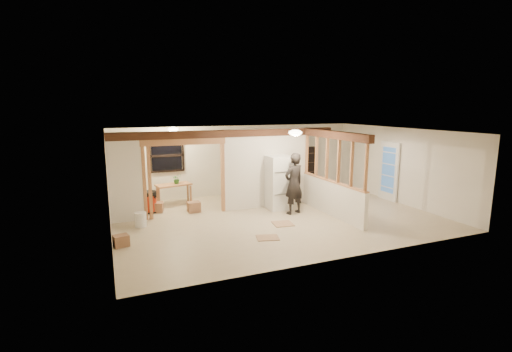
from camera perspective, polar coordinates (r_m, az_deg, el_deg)
name	(u,v)px	position (r m, az deg, el deg)	size (l,w,h in m)	color
floor	(276,217)	(10.91, 3.17, -6.33)	(9.00, 6.50, 0.01)	#BDAD8D
ceiling	(277,131)	(10.45, 3.31, 6.91)	(9.00, 6.50, 0.01)	white
wall_back	(239,160)	(13.58, -2.65, 2.47)	(9.00, 0.01, 2.50)	white
wall_front	(344,201)	(7.87, 13.44, -3.83)	(9.00, 0.01, 2.50)	white
wall_left	(108,188)	(9.62, -21.80, -1.69)	(0.01, 6.50, 2.50)	white
wall_right	(400,166)	(13.16, 21.24, 1.50)	(0.01, 6.50, 2.50)	white
partition_left_stub	(125,178)	(10.80, -19.49, -0.25)	(0.90, 0.12, 2.50)	silver
partition_center	(266,168)	(11.77, 1.61, 1.21)	(2.80, 0.12, 2.50)	silver
doorway_frame	(185,179)	(11.02, -10.86, -0.41)	(2.46, 0.14, 2.20)	#B2784B
header_beam_back	(230,134)	(11.21, -4.02, 6.54)	(7.00, 0.18, 0.22)	#4A2919
header_beam_right	(334,135)	(10.91, 11.87, 6.23)	(0.18, 3.30, 0.22)	#4A2919
pony_wall	(331,198)	(11.20, 11.51, -3.40)	(0.12, 3.20, 1.00)	silver
stud_partition	(333,160)	(10.99, 11.73, 2.48)	(0.14, 3.20, 1.32)	#B2784B
window_back	(167,156)	(12.83, -13.56, 3.06)	(1.12, 0.10, 1.10)	black
french_door	(389,171)	(13.43, 19.76, 0.69)	(0.12, 0.86, 2.00)	white
ceiling_dome_main	(295,133)	(10.15, 6.07, 6.65)	(0.36, 0.36, 0.16)	#FFEABF
ceiling_dome_util	(173,129)	(11.91, -12.63, 7.03)	(0.32, 0.32, 0.14)	#FFEABF
hanging_bulb	(194,140)	(11.34, -9.47, 5.46)	(0.07, 0.07, 0.07)	#FFD88C
refrigerator	(279,183)	(11.59, 3.49, -1.02)	(0.69, 0.67, 1.67)	silver
woman	(294,184)	(11.08, 5.85, -1.17)	(0.67, 0.44, 1.84)	black
work_table	(174,194)	(12.43, -12.51, -2.77)	(1.10, 0.55, 0.69)	#B2784B
potted_plant	(177,179)	(12.36, -12.10, -0.43)	(0.29, 0.25, 0.32)	#2F792C
shop_vac	(149,202)	(11.70, -16.13, -3.85)	(0.51, 0.51, 0.67)	#9D1C07
bookshelf	(306,168)	(14.58, 7.69, 1.23)	(0.82, 0.27, 1.63)	black
bucket	(141,220)	(10.45, -17.33, -6.42)	(0.31, 0.31, 0.39)	silver
box_util_a	(194,207)	(11.51, -9.54, -4.71)	(0.37, 0.32, 0.32)	#8F6245
box_util_b	(158,207)	(11.74, -14.91, -4.65)	(0.33, 0.33, 0.30)	#8F6245
box_front	(121,241)	(9.21, -20.04, -9.34)	(0.33, 0.27, 0.27)	#8F6245
floor_panel_near	(283,224)	(10.29, 4.15, -7.32)	(0.52, 0.52, 0.02)	#A87F5D
floor_panel_far	(268,238)	(9.22, 1.80, -9.46)	(0.54, 0.43, 0.02)	#A87F5D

